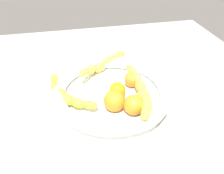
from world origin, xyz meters
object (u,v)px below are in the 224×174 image
fruit_bowl (112,93)px  orange_mid_right (117,90)px  orange_rear (132,79)px  banana_arching_top (66,95)px  orange_front (134,105)px  orange_mid_left (114,101)px  banana_draped_right (101,65)px  banana_draped_left (142,92)px

fruit_bowl → orange_mid_right: orange_mid_right is taller
orange_rear → banana_arching_top: bearing=98.7°
orange_front → orange_rear: (12.34, -3.10, -0.35)cm
orange_front → orange_mid_left: size_ratio=0.94×
orange_mid_right → fruit_bowl: bearing=48.7°
banana_arching_top → orange_front: orange_front is taller
banana_arching_top → banana_draped_right: bearing=-43.1°
fruit_bowl → orange_mid_right: size_ratio=7.20×
banana_draped_left → orange_mid_left: bearing=102.5°
banana_draped_left → banana_draped_right: bearing=26.8°
banana_draped_left → orange_mid_left: (-1.90, 8.56, -0.16)cm
banana_draped_right → orange_mid_left: orange_mid_left is taller
banana_draped_left → orange_front: 5.81cm
orange_front → fruit_bowl: bearing=24.7°
banana_draped_right → orange_front: (-22.52, -5.44, -0.05)cm
orange_front → orange_mid_left: orange_mid_left is taller
orange_front → banana_arching_top: bearing=63.2°
orange_mid_left → banana_draped_left: bearing=-77.5°
fruit_bowl → orange_mid_left: size_ratio=5.88×
banana_draped_right → banana_arching_top: bearing=136.9°
banana_arching_top → orange_front: 20.19cm
banana_draped_right → orange_rear: 13.29cm
banana_arching_top → orange_rear: (3.23, -21.11, 0.20)cm
banana_draped_right → banana_draped_left: bearing=-153.2°
orange_mid_left → orange_mid_right: size_ratio=1.23×
banana_draped_left → orange_rear: banana_draped_left is taller
fruit_bowl → banana_arching_top: size_ratio=1.90×
orange_mid_left → orange_rear: bearing=-39.3°
banana_draped_right → orange_rear: banana_draped_right is taller
orange_front → orange_rear: size_ratio=1.14×
banana_draped_left → banana_draped_right: 20.21cm
fruit_bowl → orange_rear: 8.16cm
orange_mid_right → orange_rear: same height
banana_draped_right → orange_mid_right: size_ratio=3.80×
fruit_bowl → orange_mid_right: (-1.24, -1.41, 1.66)cm
orange_mid_left → orange_mid_right: bearing=-21.8°
orange_front → orange_mid_right: bearing=19.5°
orange_front → orange_mid_right: (7.87, 2.78, -0.38)cm
orange_mid_right → orange_rear: bearing=-52.7°
orange_front → orange_mid_left: (2.59, 4.89, 0.18)cm
fruit_bowl → banana_arching_top: bearing=90.0°
orange_mid_left → orange_rear: orange_mid_left is taller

